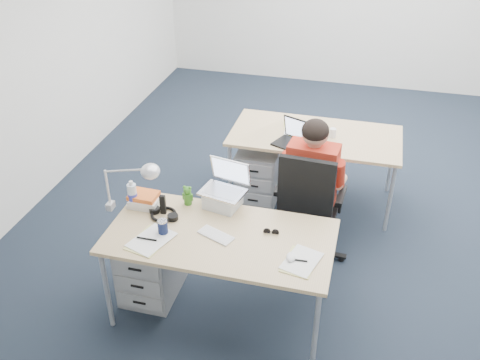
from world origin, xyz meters
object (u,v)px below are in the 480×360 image
silver_laptop (222,187)px  far_cup (333,133)px  headphones (164,214)px  can_koozie (163,227)px  office_chair (307,227)px  cordless_phone (163,205)px  water_bottle (132,194)px  book_stack (144,200)px  desk_near (220,240)px  dark_laptop (293,134)px  drawer_pedestal_far (259,173)px  drawer_pedestal_near (151,265)px  computer_mouse (291,257)px  sunglasses (271,232)px  seated_person (314,183)px  desk_lamp (124,186)px  desk_far (315,139)px  wireless_keyboard (216,235)px  bear_figurine (188,195)px

silver_laptop → far_cup: size_ratio=3.98×
headphones → can_koozie: size_ratio=2.18×
office_chair → can_koozie: bearing=-131.9°
cordless_phone → headphones: bearing=-70.3°
water_bottle → book_stack: 0.10m
silver_laptop → cordless_phone: 0.46m
desk_near → dark_laptop: size_ratio=4.79×
drawer_pedestal_far → far_cup: far_cup is taller
drawer_pedestal_near → computer_mouse: (1.12, -0.19, 0.47)m
office_chair → sunglasses: 0.84m
computer_mouse → water_bottle: bearing=161.0°
cordless_phone → seated_person: bearing=35.9°
cordless_phone → sunglasses: bearing=-6.3°
cordless_phone → desk_lamp: 0.31m
dark_laptop → desk_lamp: bearing=-104.0°
drawer_pedestal_far → headphones: bearing=-104.4°
office_chair → silver_laptop: size_ratio=3.14×
water_bottle → drawer_pedestal_far: bearing=66.0°
drawer_pedestal_far → silver_laptop: bearing=-90.0°
seated_person → cordless_phone: 1.33m
desk_near → computer_mouse: (0.53, -0.13, 0.06)m
headphones → book_stack: bearing=171.3°
office_chair → drawer_pedestal_far: size_ratio=1.95×
seated_person → water_bottle: bearing=-141.4°
drawer_pedestal_near → water_bottle: (-0.14, 0.10, 0.57)m
desk_lamp → dark_laptop: 1.68m
headphones → desk_near: bearing=3.2°
silver_laptop → far_cup: bearing=74.9°
dark_laptop → drawer_pedestal_far: bearing=174.8°
desk_far → dark_laptop: bearing=-122.3°
desk_lamp → can_koozie: bearing=-50.6°
headphones → silver_laptop: bearing=48.4°
sunglasses → dark_laptop: 1.33m
desk_near → far_cup: bearing=70.6°
can_koozie → sunglasses: size_ratio=1.02×
drawer_pedestal_far → far_cup: size_ratio=6.40×
desk_lamp → desk_near: bearing=-30.9°
drawer_pedestal_far → water_bottle: water_bottle is taller
dark_laptop → far_cup: bearing=61.7°
drawer_pedestal_near → drawer_pedestal_far: 1.64m
water_bottle → dark_laptop: dark_laptop is taller
seated_person → silver_laptop: 0.92m
desk_far → computer_mouse: computer_mouse is taller
computer_mouse → office_chair: bearing=84.7°
seated_person → book_stack: bearing=-141.1°
wireless_keyboard → far_cup: far_cup is taller
office_chair → headphones: (-0.99, -0.69, 0.45)m
office_chair → can_koozie: (-0.91, -0.89, 0.48)m
headphones → bear_figurine: (0.12, 0.19, 0.06)m
drawer_pedestal_near → wireless_keyboard: (0.56, -0.08, 0.46)m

